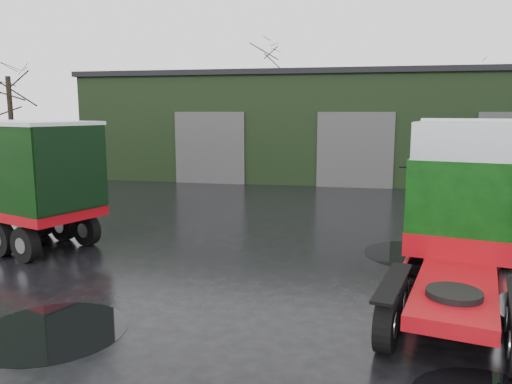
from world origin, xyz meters
The scene contains 8 objects.
ground centered at (0.00, 0.00, 0.00)m, with size 100.00×100.00×0.00m, color black.
warehouse centered at (2.00, 20.00, 3.16)m, with size 32.40×12.40×6.30m.
hero_tractor centered at (4.18, -2.83, 1.93)m, with size 2.63×6.20×3.85m, color #083408, non-canonical shape.
tree_left centered at (-17.00, 12.00, 4.25)m, with size 4.40×4.40×8.50m, color black, non-canonical shape.
tree_back_a centered at (-6.00, 30.00, 4.75)m, with size 4.40×4.40×9.50m, color black, non-canonical shape.
tree_back_b centered at (10.00, 30.00, 3.75)m, with size 4.40×4.40×7.50m, color black, non-canonical shape.
puddle_0 centered at (-3.32, -5.16, 0.00)m, with size 2.77×2.77×0.01m, color black.
puddle_1 centered at (3.92, 1.40, 0.00)m, with size 3.01×3.01×0.01m, color black.
Camera 1 is at (2.15, -12.94, 4.03)m, focal length 35.00 mm.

